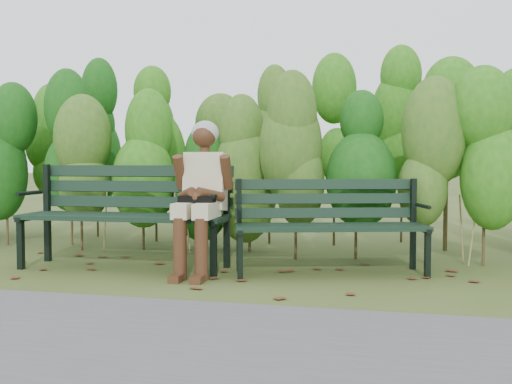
# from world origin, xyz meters

# --- Properties ---
(ground) EXTENTS (80.00, 80.00, 0.00)m
(ground) POSITION_xyz_m (0.00, 0.00, 0.00)
(ground) COLOR #384617
(footpath) EXTENTS (60.00, 2.50, 0.01)m
(footpath) POSITION_xyz_m (0.00, -2.20, 0.01)
(footpath) COLOR #474749
(footpath) RESTS_ON ground
(hedge_band) EXTENTS (11.04, 1.67, 2.42)m
(hedge_band) POSITION_xyz_m (0.00, 1.86, 1.26)
(hedge_band) COLOR #47381E
(hedge_band) RESTS_ON ground
(leaf_litter) EXTENTS (5.65, 2.17, 0.01)m
(leaf_litter) POSITION_xyz_m (0.00, -0.23, 0.00)
(leaf_litter) COLOR #622D1A
(leaf_litter) RESTS_ON ground
(bench_left) EXTENTS (2.03, 0.72, 1.00)m
(bench_left) POSITION_xyz_m (-1.28, 0.35, 0.59)
(bench_left) COLOR black
(bench_left) RESTS_ON ground
(bench_right) EXTENTS (1.83, 1.03, 0.87)m
(bench_right) POSITION_xyz_m (0.66, 0.49, 0.51)
(bench_right) COLOR black
(bench_right) RESTS_ON ground
(seated_woman) EXTENTS (0.55, 0.81, 1.42)m
(seated_woman) POSITION_xyz_m (-0.48, 0.17, 0.80)
(seated_woman) COLOR #BEB593
(seated_woman) RESTS_ON ground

